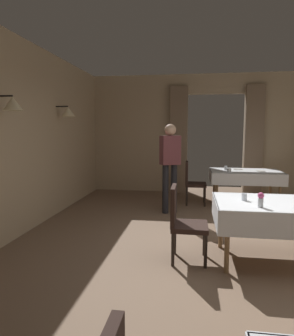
{
  "coord_description": "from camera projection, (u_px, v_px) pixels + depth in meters",
  "views": [
    {
      "loc": [
        -0.57,
        -3.75,
        1.6
      ],
      "look_at": [
        -1.16,
        0.21,
        1.11
      ],
      "focal_mm": 32.58,
      "sensor_mm": 36.0,
      "label": 1
    }
  ],
  "objects": [
    {
      "name": "ground",
      "position": [
        236.0,
        260.0,
        3.79
      ],
      "size": [
        10.08,
        10.08,
        0.0
      ],
      "primitive_type": "plane",
      "color": "#7A604C"
    },
    {
      "name": "wall_back",
      "position": [
        215.0,
        133.0,
        7.7
      ],
      "size": [
        6.4,
        0.27,
        3.0
      ],
      "color": "tan",
      "rests_on": "ground"
    },
    {
      "name": "dining_table_mid",
      "position": [
        269.0,
        210.0,
        3.67
      ],
      "size": [
        1.28,
        1.0,
        0.75
      ],
      "color": "olive",
      "rests_on": "ground"
    },
    {
      "name": "dining_table_far",
      "position": [
        245.0,
        175.0,
        6.46
      ],
      "size": [
        1.46,
        0.98,
        0.75
      ],
      "color": "olive",
      "rests_on": "ground"
    },
    {
      "name": "chair_mid_left",
      "position": [
        183.0,
        220.0,
        3.73
      ],
      "size": [
        0.44,
        0.44,
        0.93
      ],
      "color": "black",
      "rests_on": "ground"
    },
    {
      "name": "chair_far_left",
      "position": [
        192.0,
        181.0,
        6.6
      ],
      "size": [
        0.44,
        0.44,
        0.93
      ],
      "color": "black",
      "rests_on": "ground"
    },
    {
      "name": "flower_vase_mid",
      "position": [
        261.0,
        199.0,
        3.39
      ],
      "size": [
        0.07,
        0.07,
        0.17
      ],
      "color": "silver",
      "rests_on": "dining_table_mid"
    },
    {
      "name": "glass_mid_b",
      "position": [
        244.0,
        197.0,
        3.72
      ],
      "size": [
        0.06,
        0.06,
        0.09
      ],
      "primitive_type": "cylinder",
      "color": "silver",
      "rests_on": "dining_table_mid"
    },
    {
      "name": "glass_far_a",
      "position": [
        229.0,
        170.0,
        6.2
      ],
      "size": [
        0.08,
        0.08,
        0.08
      ],
      "primitive_type": "cylinder",
      "color": "silver",
      "rests_on": "dining_table_far"
    },
    {
      "name": "plate_far_b",
      "position": [
        261.0,
        171.0,
        6.35
      ],
      "size": [
        0.18,
        0.18,
        0.01
      ],
      "primitive_type": "cylinder",
      "color": "white",
      "rests_on": "dining_table_far"
    },
    {
      "name": "glass_far_c",
      "position": [
        226.0,
        168.0,
        6.57
      ],
      "size": [
        0.07,
        0.07,
        0.09
      ],
      "primitive_type": "cylinder",
      "color": "silver",
      "rests_on": "dining_table_far"
    },
    {
      "name": "plate_far_d",
      "position": [
        237.0,
        169.0,
        6.67
      ],
      "size": [
        0.21,
        0.21,
        0.01
      ],
      "primitive_type": "cylinder",
      "color": "white",
      "rests_on": "dining_table_far"
    },
    {
      "name": "person_waiter_by_doorway",
      "position": [
        170.0,
        161.0,
        5.84
      ],
      "size": [
        0.42,
        0.36,
        1.72
      ],
      "color": "black",
      "rests_on": "ground"
    }
  ]
}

